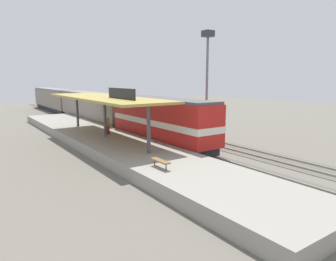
{
  "coord_description": "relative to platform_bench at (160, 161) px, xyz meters",
  "views": [
    {
      "loc": [
        -16.05,
        -27.0,
        6.4
      ],
      "look_at": [
        -1.38,
        -5.87,
        2.0
      ],
      "focal_mm": 32.56,
      "sensor_mm": 36.0,
      "label": 1
    }
  ],
  "objects": [
    {
      "name": "ground_plane",
      "position": [
        8.0,
        11.67,
        -1.34
      ],
      "size": [
        120.0,
        120.0,
        0.0
      ],
      "primitive_type": "plane",
      "color": "#666056"
    },
    {
      "name": "track_near",
      "position": [
        6.0,
        11.67,
        -1.31
      ],
      "size": [
        3.2,
        110.0,
        0.16
      ],
      "color": "#565249",
      "rests_on": "ground"
    },
    {
      "name": "track_far",
      "position": [
        10.6,
        11.67,
        -1.31
      ],
      "size": [
        3.2,
        110.0,
        0.16
      ],
      "color": "#565249",
      "rests_on": "ground"
    },
    {
      "name": "platform",
      "position": [
        1.4,
        11.67,
        -0.89
      ],
      "size": [
        6.0,
        44.0,
        0.9
      ],
      "primitive_type": "cube",
      "color": "gray",
      "rests_on": "ground"
    },
    {
      "name": "station_canopy",
      "position": [
        1.4,
        11.58,
        3.19
      ],
      "size": [
        5.2,
        18.0,
        4.7
      ],
      "color": "#47474C",
      "rests_on": "platform"
    },
    {
      "name": "platform_bench",
      "position": [
        0.0,
        0.0,
        0.0
      ],
      "size": [
        0.44,
        1.7,
        0.5
      ],
      "color": "#333338",
      "rests_on": "platform"
    },
    {
      "name": "locomotive",
      "position": [
        6.0,
        9.0,
        1.07
      ],
      "size": [
        2.93,
        14.43,
        4.44
      ],
      "color": "#28282D",
      "rests_on": "track_near"
    },
    {
      "name": "passenger_carriage_front",
      "position": [
        6.0,
        27.0,
        0.97
      ],
      "size": [
        2.9,
        20.0,
        4.24
      ],
      "color": "#28282D",
      "rests_on": "track_near"
    },
    {
      "name": "passenger_carriage_rear",
      "position": [
        6.0,
        47.8,
        0.97
      ],
      "size": [
        2.9,
        20.0,
        4.24
      ],
      "color": "#28282D",
      "rests_on": "track_near"
    },
    {
      "name": "light_mast",
      "position": [
        13.8,
        11.17,
        7.05
      ],
      "size": [
        1.1,
        1.1,
        11.7
      ],
      "color": "slate",
      "rests_on": "ground"
    },
    {
      "name": "person_waiting",
      "position": [
        2.06,
        12.57,
        0.51
      ],
      "size": [
        0.34,
        0.34,
        1.71
      ],
      "color": "maroon",
      "rests_on": "platform"
    }
  ]
}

